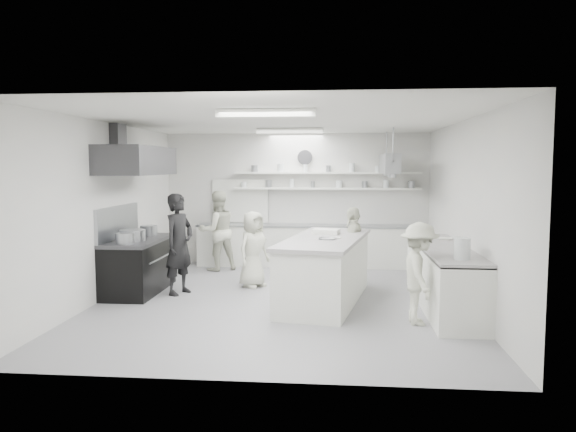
# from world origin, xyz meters

# --- Properties ---
(floor) EXTENTS (6.00, 7.00, 0.02)m
(floor) POSITION_xyz_m (0.00, 0.00, -0.01)
(floor) COLOR #97969B
(floor) RESTS_ON ground
(ceiling) EXTENTS (6.00, 7.00, 0.02)m
(ceiling) POSITION_xyz_m (0.00, 0.00, 3.01)
(ceiling) COLOR silver
(ceiling) RESTS_ON wall_back
(wall_back) EXTENTS (6.00, 0.04, 3.00)m
(wall_back) POSITION_xyz_m (0.00, 3.50, 1.50)
(wall_back) COLOR silver
(wall_back) RESTS_ON floor
(wall_front) EXTENTS (6.00, 0.04, 3.00)m
(wall_front) POSITION_xyz_m (0.00, -3.50, 1.50)
(wall_front) COLOR silver
(wall_front) RESTS_ON floor
(wall_left) EXTENTS (0.04, 7.00, 3.00)m
(wall_left) POSITION_xyz_m (-3.00, 0.00, 1.50)
(wall_left) COLOR silver
(wall_left) RESTS_ON floor
(wall_right) EXTENTS (0.04, 7.00, 3.00)m
(wall_right) POSITION_xyz_m (3.00, 0.00, 1.50)
(wall_right) COLOR silver
(wall_right) RESTS_ON floor
(stove) EXTENTS (0.80, 1.80, 0.90)m
(stove) POSITION_xyz_m (-2.60, 0.40, 0.45)
(stove) COLOR black
(stove) RESTS_ON floor
(exhaust_hood) EXTENTS (0.85, 2.00, 0.50)m
(exhaust_hood) POSITION_xyz_m (-2.60, 0.40, 2.35)
(exhaust_hood) COLOR #3B3B3F
(exhaust_hood) RESTS_ON wall_left
(back_counter) EXTENTS (5.00, 0.60, 0.92)m
(back_counter) POSITION_xyz_m (0.30, 3.20, 0.46)
(back_counter) COLOR white
(back_counter) RESTS_ON floor
(shelf_lower) EXTENTS (4.20, 0.26, 0.04)m
(shelf_lower) POSITION_xyz_m (0.70, 3.37, 1.75)
(shelf_lower) COLOR white
(shelf_lower) RESTS_ON wall_back
(shelf_upper) EXTENTS (4.20, 0.26, 0.04)m
(shelf_upper) POSITION_xyz_m (0.70, 3.37, 2.10)
(shelf_upper) COLOR white
(shelf_upper) RESTS_ON wall_back
(pass_through_window) EXTENTS (1.30, 0.04, 1.00)m
(pass_through_window) POSITION_xyz_m (-1.30, 3.48, 1.45)
(pass_through_window) COLOR black
(pass_through_window) RESTS_ON wall_back
(wall_clock) EXTENTS (0.32, 0.05, 0.32)m
(wall_clock) POSITION_xyz_m (0.20, 3.46, 2.45)
(wall_clock) COLOR beige
(wall_clock) RESTS_ON wall_back
(right_counter) EXTENTS (0.74, 3.30, 0.94)m
(right_counter) POSITION_xyz_m (2.65, -0.20, 0.47)
(right_counter) COLOR white
(right_counter) RESTS_ON floor
(pot_rack) EXTENTS (0.30, 1.60, 0.40)m
(pot_rack) POSITION_xyz_m (2.00, 2.40, 2.30)
(pot_rack) COLOR #95999E
(pot_rack) RESTS_ON ceiling
(light_fixture_front) EXTENTS (1.30, 0.25, 0.10)m
(light_fixture_front) POSITION_xyz_m (0.00, -1.80, 2.94)
(light_fixture_front) COLOR white
(light_fixture_front) RESTS_ON ceiling
(light_fixture_rear) EXTENTS (1.30, 0.25, 0.10)m
(light_fixture_rear) POSITION_xyz_m (0.00, 1.80, 2.94)
(light_fixture_rear) COLOR white
(light_fixture_rear) RESTS_ON ceiling
(prep_island) EXTENTS (1.54, 2.93, 1.03)m
(prep_island) POSITION_xyz_m (0.75, -0.01, 0.51)
(prep_island) COLOR white
(prep_island) RESTS_ON floor
(stove_pot) EXTENTS (0.44, 0.44, 0.24)m
(stove_pot) POSITION_xyz_m (-2.60, 0.13, 1.03)
(stove_pot) COLOR #95999E
(stove_pot) RESTS_ON stove
(cook_stove) EXTENTS (0.65, 0.76, 1.78)m
(cook_stove) POSITION_xyz_m (-1.83, 0.31, 0.89)
(cook_stove) COLOR black
(cook_stove) RESTS_ON floor
(cook_back) EXTENTS (1.06, 1.00, 1.73)m
(cook_back) POSITION_xyz_m (-1.64, 2.54, 0.86)
(cook_back) COLOR beige
(cook_back) RESTS_ON floor
(cook_island_left) EXTENTS (0.76, 0.83, 1.42)m
(cook_island_left) POSITION_xyz_m (-0.62, 0.98, 0.71)
(cook_island_left) COLOR beige
(cook_island_left) RESTS_ON floor
(cook_island_right) EXTENTS (0.53, 0.94, 1.52)m
(cook_island_right) POSITION_xyz_m (1.24, 0.94, 0.76)
(cook_island_right) COLOR beige
(cook_island_right) RESTS_ON floor
(cook_right) EXTENTS (0.58, 0.97, 1.46)m
(cook_right) POSITION_xyz_m (2.11, -1.19, 0.73)
(cook_right) COLOR beige
(cook_right) RESTS_ON floor
(bowl_island_a) EXTENTS (0.32, 0.32, 0.07)m
(bowl_island_a) POSITION_xyz_m (0.78, -0.22, 1.06)
(bowl_island_a) COLOR #95999E
(bowl_island_a) RESTS_ON prep_island
(bowl_island_b) EXTENTS (0.21, 0.21, 0.06)m
(bowl_island_b) POSITION_xyz_m (0.91, -0.08, 1.06)
(bowl_island_b) COLOR white
(bowl_island_b) RESTS_ON prep_island
(bowl_right) EXTENTS (0.31, 0.31, 0.06)m
(bowl_right) POSITION_xyz_m (2.82, 0.68, 0.97)
(bowl_right) COLOR white
(bowl_right) RESTS_ON right_counter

